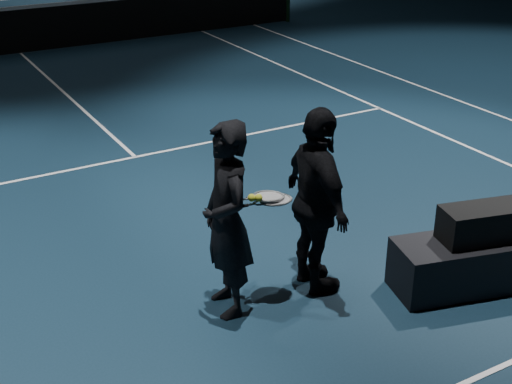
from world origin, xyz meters
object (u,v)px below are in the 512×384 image
racket_lower (276,200)px  player_a (227,220)px  racket_bag (485,223)px  player_bench (479,262)px  racket_upper (268,196)px  tennis_balls (255,196)px  player_b (317,202)px

racket_lower → player_a: bearing=-180.0°
racket_bag → player_bench: bearing=0.0°
racket_bag → racket_upper: (-1.77, 0.80, 0.35)m
player_bench → player_a: bearing=174.1°
racket_upper → racket_lower: bearing=-42.7°
player_bench → racket_lower: 2.02m
racket_lower → racket_upper: size_ratio=1.00×
player_bench → tennis_balls: 2.23m
player_a → racket_upper: size_ratio=2.55×
racket_bag → player_b: player_b is taller
racket_lower → tennis_balls: (-0.19, 0.03, 0.07)m
player_a → racket_lower: (0.45, -0.05, 0.10)m
player_a → tennis_balls: (0.25, -0.02, 0.18)m
tennis_balls → racket_upper: bearing=7.5°
racket_bag → player_a: player_a is taller
racket_lower → racket_upper: (-0.05, 0.05, 0.02)m
player_a → racket_lower: size_ratio=2.55×
racket_bag → tennis_balls: tennis_balls is taller
racket_bag → racket_lower: racket_lower is taller
racket_bag → player_a: size_ratio=0.46×
racket_bag → racket_lower: 1.92m
player_b → tennis_balls: size_ratio=14.42×
racket_lower → racket_bag: bearing=-17.7°
racket_bag → racket_upper: 1.98m
racket_bag → racket_lower: (-1.73, 0.76, 0.33)m
player_bench → racket_upper: size_ratio=2.35×
racket_lower → racket_upper: racket_upper is taller
player_b → racket_lower: size_ratio=2.55×
player_bench → racket_upper: bearing=170.1°
player_a → racket_upper: bearing=97.7°
player_bench → player_b: size_ratio=0.92×
player_bench → tennis_balls: bearing=172.3°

